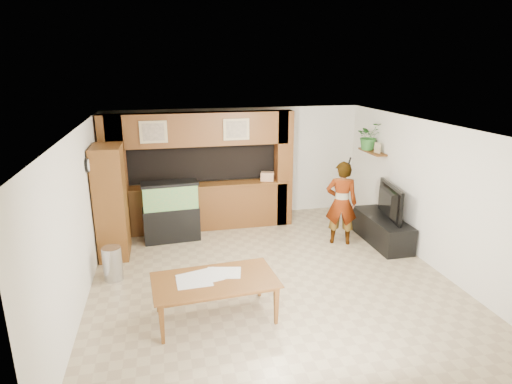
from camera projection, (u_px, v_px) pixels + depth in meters
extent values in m
plane|color=tan|center=(268.00, 275.00, 7.54)|extent=(6.50, 6.50, 0.00)
plane|color=white|center=(270.00, 127.00, 6.80)|extent=(6.50, 6.50, 0.00)
plane|color=white|center=(236.00, 163.00, 10.21)|extent=(6.00, 0.00, 6.00)
plane|color=white|center=(79.00, 218.00, 6.55)|extent=(0.00, 6.50, 6.50)
plane|color=white|center=(428.00, 194.00, 7.79)|extent=(0.00, 6.50, 6.50)
cube|color=brown|center=(203.00, 208.00, 9.51)|extent=(3.80, 0.35, 1.00)
cube|color=brown|center=(202.00, 185.00, 9.36)|extent=(3.80, 0.43, 0.04)
cube|color=brown|center=(200.00, 129.00, 9.00)|extent=(3.80, 0.35, 0.70)
cube|color=brown|center=(115.00, 177.00, 8.90)|extent=(0.50, 0.35, 2.60)
cube|color=brown|center=(283.00, 169.00, 9.66)|extent=(0.35, 0.35, 2.60)
cube|color=black|center=(199.00, 161.00, 9.75)|extent=(4.20, 0.45, 0.85)
cube|color=tan|center=(153.00, 132.00, 8.62)|extent=(0.55, 0.03, 0.45)
cube|color=tan|center=(153.00, 132.00, 8.61)|extent=(0.43, 0.01, 0.35)
cube|color=tan|center=(236.00, 129.00, 8.98)|extent=(0.55, 0.03, 0.45)
cube|color=tan|center=(236.00, 129.00, 8.96)|extent=(0.43, 0.01, 0.35)
cylinder|color=black|center=(87.00, 165.00, 7.32)|extent=(0.04, 0.25, 0.25)
cylinder|color=white|center=(89.00, 165.00, 7.32)|extent=(0.01, 0.21, 0.21)
cube|color=brown|center=(372.00, 152.00, 9.47)|extent=(0.25, 0.90, 0.04)
cube|color=brown|center=(111.00, 202.00, 8.05)|extent=(0.54, 0.88, 2.14)
cylinder|color=#B2B2B7|center=(113.00, 264.00, 7.29)|extent=(0.32, 0.32, 0.59)
cube|color=black|center=(172.00, 224.00, 8.93)|extent=(1.14, 0.43, 0.71)
cube|color=#388E45|center=(170.00, 196.00, 8.76)|extent=(1.09, 0.40, 0.49)
cube|color=black|center=(169.00, 183.00, 8.68)|extent=(1.14, 0.43, 0.06)
cube|color=black|center=(382.00, 230.00, 8.86)|extent=(0.60, 1.64, 0.55)
imported|color=black|center=(384.00, 201.00, 8.68)|extent=(0.36, 1.21, 0.69)
cube|color=tan|center=(377.00, 148.00, 9.23)|extent=(0.07, 0.17, 0.22)
imported|color=#2D6C2B|center=(369.00, 136.00, 9.52)|extent=(0.64, 0.58, 0.61)
imported|color=tan|center=(341.00, 203.00, 8.65)|extent=(0.74, 0.62, 1.73)
cylinder|color=black|center=(350.00, 161.00, 8.25)|extent=(0.03, 0.10, 0.15)
imported|color=brown|center=(216.00, 300.00, 6.15)|extent=(1.83, 1.11, 0.62)
cube|color=silver|center=(200.00, 277.00, 6.14)|extent=(0.69, 0.58, 0.01)
cube|color=silver|center=(194.00, 282.00, 6.01)|extent=(0.51, 0.38, 0.01)
cube|color=silver|center=(224.00, 273.00, 6.28)|extent=(0.56, 0.46, 0.01)
cube|color=tan|center=(267.00, 176.00, 9.63)|extent=(0.34, 0.28, 0.19)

